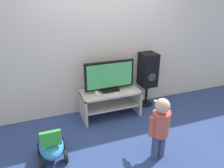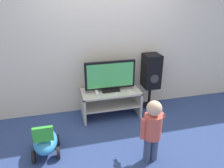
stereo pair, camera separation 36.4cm
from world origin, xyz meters
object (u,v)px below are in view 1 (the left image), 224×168
Objects in this scene: television at (109,77)px; child at (160,124)px; remote_primary at (131,91)px; remote_secondary at (116,94)px; speaker_tower at (148,71)px; ride_on_toy at (51,146)px; game_console at (97,93)px.

child is (0.23, -1.26, -0.22)m from television.
remote_primary is 0.99× the size of remote_secondary.
child reaches higher than remote_secondary.
remote_primary is 0.12× the size of speaker_tower.
remote_secondary is at bearing 100.21° from child.
ride_on_toy reaches higher than remote_primary.
ride_on_toy is at bearing -152.97° from remote_secondary.
speaker_tower reaches higher than ride_on_toy.
remote_primary is 1.09m from child.
television is 6.79× the size of remote_primary.
ride_on_toy is at bearing -156.56° from remote_primary.
speaker_tower is at bearing 67.42° from child.
child is at bearing -79.79° from remote_secondary.
remote_primary is at bearing 85.20° from child.
remote_primary is (0.32, -0.18, -0.25)m from television.
television is 1.67× the size of ride_on_toy.
remote_primary is 1.59m from ride_on_toy.
speaker_tower reaches higher than remote_primary.
remote_primary and remote_secondary have the same top height.
television reaches higher than remote_secondary.
remote_secondary is at bearing -157.69° from speaker_tower.
game_console is 1.29m from child.
remote_secondary is at bearing 27.03° from ride_on_toy.
game_console is at bearing 155.31° from remote_secondary.
ride_on_toy reaches higher than remote_secondary.
remote_secondary is 1.07m from child.
speaker_tower is (0.76, 0.31, 0.22)m from remote_secondary.
television reaches higher than ride_on_toy.
game_console is 0.59m from remote_primary.
remote_secondary is 0.85m from speaker_tower.
remote_secondary is 0.12× the size of speaker_tower.
child reaches higher than game_console.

